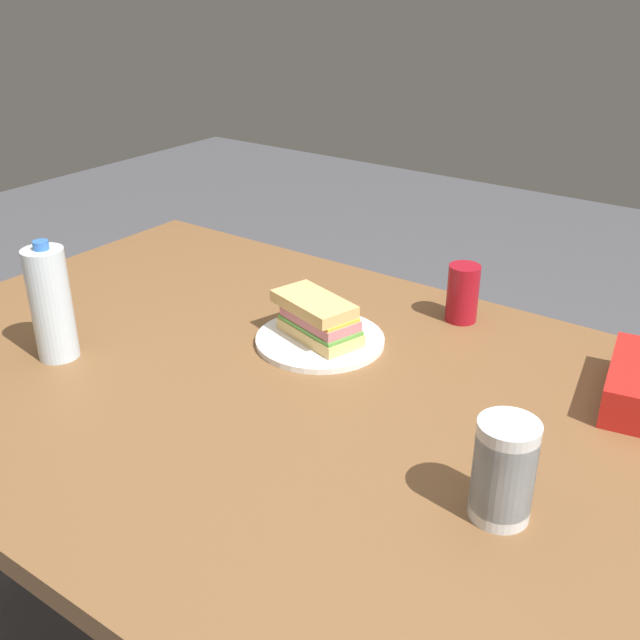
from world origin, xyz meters
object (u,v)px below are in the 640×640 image
(dining_table, at_px, (311,431))
(sandwich, at_px, (318,318))
(water_bottle_tall, at_px, (51,304))
(paper_plate, at_px, (320,340))
(plastic_cup_stack, at_px, (504,470))
(soda_can_red, at_px, (463,293))

(dining_table, height_order, sandwich, sandwich)
(water_bottle_tall, bearing_deg, paper_plate, -138.13)
(paper_plate, height_order, plastic_cup_stack, plastic_cup_stack)
(water_bottle_tall, height_order, plastic_cup_stack, water_bottle_tall)
(sandwich, xyz_separation_m, plastic_cup_stack, (-0.50, 0.27, 0.02))
(soda_can_red, xyz_separation_m, water_bottle_tall, (0.55, 0.59, 0.05))
(sandwich, height_order, plastic_cup_stack, plastic_cup_stack)
(plastic_cup_stack, bearing_deg, water_bottle_tall, 4.42)
(soda_can_red, relative_size, water_bottle_tall, 0.52)
(sandwich, distance_m, plastic_cup_stack, 0.57)
(sandwich, bearing_deg, soda_can_red, -125.41)
(soda_can_red, height_order, plastic_cup_stack, plastic_cup_stack)
(sandwich, xyz_separation_m, soda_can_red, (-0.18, -0.26, 0.01))
(sandwich, bearing_deg, plastic_cup_stack, 151.77)
(dining_table, height_order, soda_can_red, soda_can_red)
(plastic_cup_stack, bearing_deg, paper_plate, -28.50)
(sandwich, distance_m, water_bottle_tall, 0.50)
(paper_plate, xyz_separation_m, sandwich, (0.00, 0.00, 0.05))
(sandwich, relative_size, plastic_cup_stack, 1.35)
(paper_plate, distance_m, sandwich, 0.05)
(sandwich, bearing_deg, paper_plate, -170.02)
(sandwich, distance_m, soda_can_red, 0.32)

